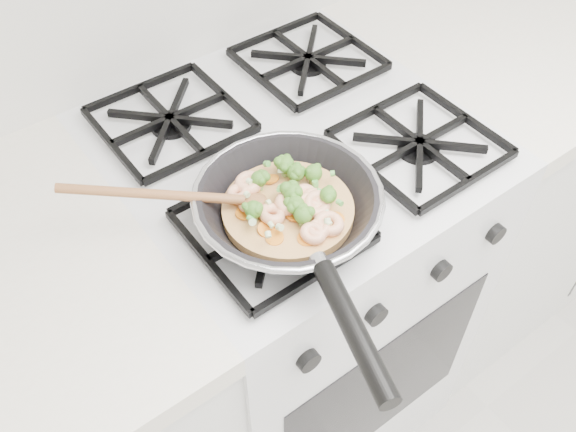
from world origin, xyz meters
TOP-DOWN VIEW (x-y plane):
  - stove at (0.00, 1.70)m, footprint 0.60×0.60m
  - counter_right at (0.80, 1.70)m, footprint 1.00×0.60m
  - skillet at (-0.13, 1.54)m, footprint 0.40×0.50m

SIDE VIEW (x-z plane):
  - counter_right at x=0.80m, z-range 0.00..0.90m
  - stove at x=0.00m, z-range 0.00..0.92m
  - skillet at x=-0.13m, z-range 0.91..1.00m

